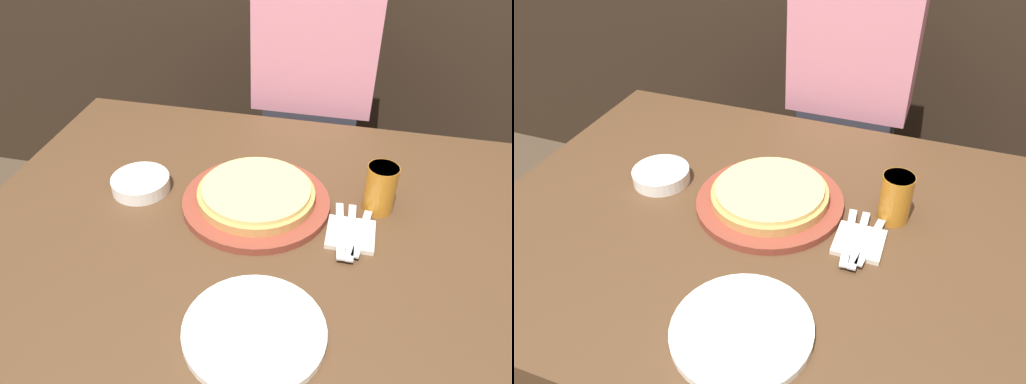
# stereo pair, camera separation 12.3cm
# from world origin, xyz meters

# --- Properties ---
(dining_table) EXTENTS (1.37, 1.05, 0.74)m
(dining_table) POSITION_xyz_m (0.00, 0.00, 0.37)
(dining_table) COLOR #4C331E
(dining_table) RESTS_ON ground_plane
(pizza_on_board) EXTENTS (0.37, 0.37, 0.06)m
(pizza_on_board) POSITION_xyz_m (-0.01, 0.07, 0.77)
(pizza_on_board) COLOR brown
(pizza_on_board) RESTS_ON dining_table
(beer_glass) EXTENTS (0.08, 0.08, 0.12)m
(beer_glass) POSITION_xyz_m (0.29, 0.12, 0.81)
(beer_glass) COLOR #B7701E
(beer_glass) RESTS_ON dining_table
(dinner_plate) EXTENTS (0.27, 0.27, 0.02)m
(dinner_plate) POSITION_xyz_m (0.07, -0.32, 0.75)
(dinner_plate) COLOR white
(dinner_plate) RESTS_ON dining_table
(side_bowl) EXTENTS (0.15, 0.15, 0.04)m
(side_bowl) POSITION_xyz_m (-0.32, 0.06, 0.76)
(side_bowl) COLOR white
(side_bowl) RESTS_ON dining_table
(napkin_stack) EXTENTS (0.11, 0.11, 0.01)m
(napkin_stack) POSITION_xyz_m (0.23, 0.00, 0.75)
(napkin_stack) COLOR beige
(napkin_stack) RESTS_ON dining_table
(fork) EXTENTS (0.04, 0.20, 0.00)m
(fork) POSITION_xyz_m (0.21, 0.00, 0.76)
(fork) COLOR silver
(fork) RESTS_ON napkin_stack
(dinner_knife) EXTENTS (0.02, 0.20, 0.00)m
(dinner_knife) POSITION_xyz_m (0.23, 0.00, 0.76)
(dinner_knife) COLOR silver
(dinner_knife) RESTS_ON napkin_stack
(spoon) EXTENTS (0.04, 0.17, 0.00)m
(spoon) POSITION_xyz_m (0.26, 0.00, 0.76)
(spoon) COLOR silver
(spoon) RESTS_ON napkin_stack
(diner_person) EXTENTS (0.40, 0.20, 1.33)m
(diner_person) POSITION_xyz_m (0.05, 0.70, 0.65)
(diner_person) COLOR #33333D
(diner_person) RESTS_ON ground_plane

